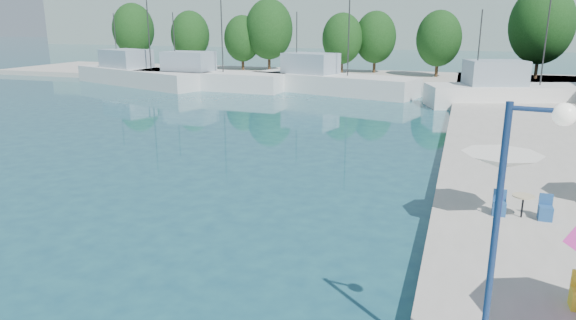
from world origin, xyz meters
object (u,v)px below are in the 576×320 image
(trawler_01, at_px, (139,75))
(umbrella_white, at_px, (502,161))
(trawler_04, at_px, (516,94))
(trawler_02, at_px, (206,78))
(street_lamp, at_px, (520,194))
(trawler_03, at_px, (328,82))

(trawler_01, bearing_deg, umbrella_white, -21.17)
(trawler_04, xyz_separation_m, umbrella_white, (-2.84, -28.99, 1.45))
(trawler_02, bearing_deg, street_lamp, -52.64)
(trawler_02, xyz_separation_m, trawler_04, (29.95, -2.51, 0.00))
(trawler_01, distance_m, trawler_04, 38.87)
(trawler_01, distance_m, street_lamp, 54.11)
(trawler_01, height_order, trawler_03, same)
(trawler_02, relative_size, umbrella_white, 6.62)
(trawler_03, xyz_separation_m, trawler_04, (16.93, -3.59, 0.00))
(trawler_02, height_order, umbrella_white, trawler_02)
(trawler_01, distance_m, umbrella_white, 48.30)
(trawler_02, distance_m, trawler_04, 30.05)
(trawler_03, bearing_deg, street_lamp, -55.46)
(trawler_03, xyz_separation_m, street_lamp, (13.76, -40.95, 3.02))
(trawler_01, xyz_separation_m, trawler_03, (21.80, 0.28, 0.00))
(trawler_03, bearing_deg, umbrella_white, -50.64)
(street_lamp, bearing_deg, trawler_03, 115.89)
(trawler_02, distance_m, trawler_03, 13.06)
(street_lamp, bearing_deg, trawler_02, 131.20)
(trawler_03, xyz_separation_m, umbrella_white, (14.09, -32.57, 1.45))
(trawler_01, xyz_separation_m, umbrella_white, (35.90, -32.29, 1.45))
(trawler_03, bearing_deg, trawler_04, 4.00)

